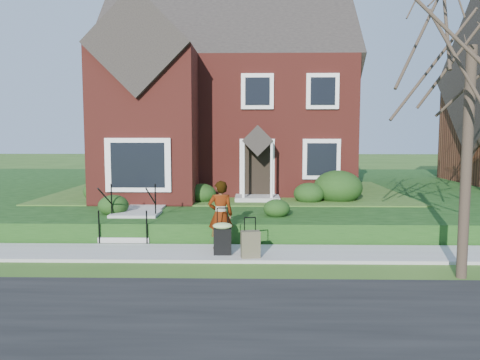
{
  "coord_description": "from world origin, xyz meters",
  "views": [
    {
      "loc": [
        0.94,
        -11.52,
        3.03
      ],
      "look_at": [
        0.65,
        2.0,
        1.7
      ],
      "focal_mm": 35.0,
      "sensor_mm": 36.0,
      "label": 1
    }
  ],
  "objects_px": {
    "suitcase_black": "(223,236)",
    "tree_verge": "(473,23)",
    "suitcase_olive": "(250,244)",
    "woman": "(221,215)",
    "front_steps": "(132,222)"
  },
  "relations": [
    {
      "from": "suitcase_olive",
      "to": "front_steps",
      "type": "bearing_deg",
      "value": 136.01
    },
    {
      "from": "suitcase_olive",
      "to": "suitcase_black",
      "type": "bearing_deg",
      "value": 148.69
    },
    {
      "from": "woman",
      "to": "suitcase_olive",
      "type": "height_order",
      "value": "woman"
    },
    {
      "from": "front_steps",
      "to": "woman",
      "type": "height_order",
      "value": "woman"
    },
    {
      "from": "suitcase_olive",
      "to": "tree_verge",
      "type": "distance_m",
      "value": 6.72
    },
    {
      "from": "woman",
      "to": "suitcase_olive",
      "type": "bearing_deg",
      "value": 123.76
    },
    {
      "from": "woman",
      "to": "tree_verge",
      "type": "xyz_separation_m",
      "value": [
        5.24,
        -2.1,
        4.3
      ]
    },
    {
      "from": "woman",
      "to": "suitcase_black",
      "type": "height_order",
      "value": "woman"
    },
    {
      "from": "tree_verge",
      "to": "suitcase_olive",
      "type": "bearing_deg",
      "value": 164.58
    },
    {
      "from": "suitcase_olive",
      "to": "woman",
      "type": "bearing_deg",
      "value": 122.23
    },
    {
      "from": "front_steps",
      "to": "suitcase_black",
      "type": "relative_size",
      "value": 1.75
    },
    {
      "from": "front_steps",
      "to": "suitcase_olive",
      "type": "distance_m",
      "value": 4.19
    },
    {
      "from": "suitcase_black",
      "to": "tree_verge",
      "type": "xyz_separation_m",
      "value": [
        5.16,
        -1.51,
        4.74
      ]
    },
    {
      "from": "suitcase_black",
      "to": "tree_verge",
      "type": "height_order",
      "value": "tree_verge"
    },
    {
      "from": "front_steps",
      "to": "suitcase_black",
      "type": "distance_m",
      "value": 3.47
    }
  ]
}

